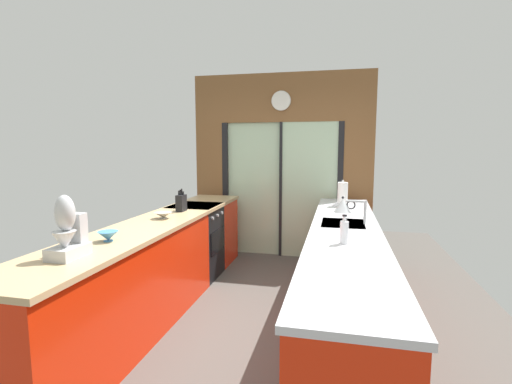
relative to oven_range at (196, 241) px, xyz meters
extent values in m
cube|color=#4C4742|center=(0.91, -0.65, -0.47)|extent=(5.04, 7.60, 0.02)
cube|color=brown|center=(0.91, 1.15, 1.89)|extent=(2.64, 0.08, 0.70)
cube|color=#B2D1AD|center=(0.49, 1.17, 0.54)|extent=(0.80, 0.02, 2.00)
cube|color=#B2D1AD|center=(1.33, 1.13, 0.54)|extent=(0.80, 0.02, 2.00)
cube|color=black|center=(0.05, 1.15, 0.54)|extent=(0.08, 0.10, 2.00)
cube|color=black|center=(1.77, 1.15, 0.54)|extent=(0.08, 0.10, 2.00)
cube|color=black|center=(0.91, 1.15, 0.54)|extent=(0.04, 0.10, 2.00)
cube|color=brown|center=(-0.20, 1.15, 0.54)|extent=(0.42, 0.08, 2.00)
cube|color=brown|center=(2.02, 1.15, 0.54)|extent=(0.42, 0.08, 2.00)
cylinder|color=white|center=(0.91, 1.09, 1.84)|extent=(0.27, 0.03, 0.27)
torus|color=beige|center=(0.91, 1.09, 1.84)|extent=(0.29, 0.02, 0.29)
cube|color=red|center=(0.00, -1.57, -0.02)|extent=(0.58, 2.55, 0.88)
cube|color=red|center=(0.00, 0.63, -0.02)|extent=(0.58, 0.65, 0.88)
cube|color=tan|center=(0.00, -0.95, 0.44)|extent=(0.62, 3.80, 0.04)
cube|color=red|center=(1.82, -0.95, -0.02)|extent=(0.58, 3.80, 0.88)
cube|color=#BCBCC1|center=(1.82, -0.95, 0.44)|extent=(0.62, 3.80, 0.04)
cube|color=#B7BABC|center=(1.80, -0.70, 0.44)|extent=(0.40, 0.48, 0.05)
cylinder|color=#B7BABC|center=(2.00, -0.70, 0.58)|extent=(0.02, 0.02, 0.22)
cylinder|color=#B7BABC|center=(1.91, -0.70, 0.68)|extent=(0.18, 0.02, 0.02)
cube|color=black|center=(0.00, 0.00, -0.02)|extent=(0.58, 0.60, 0.88)
cube|color=black|center=(0.29, 0.00, 0.02)|extent=(0.01, 0.48, 0.28)
cube|color=black|center=(0.00, 0.00, 0.45)|extent=(0.58, 0.60, 0.03)
cylinder|color=#B7BABC|center=(0.30, -0.18, 0.34)|extent=(0.02, 0.04, 0.04)
cylinder|color=#B7BABC|center=(0.30, 0.00, 0.34)|extent=(0.02, 0.04, 0.04)
cylinder|color=#B7BABC|center=(0.30, 0.18, 0.34)|extent=(0.02, 0.04, 0.04)
cylinder|color=teal|center=(0.02, -1.80, 0.47)|extent=(0.07, 0.07, 0.01)
cone|color=teal|center=(0.02, -1.80, 0.51)|extent=(0.16, 0.16, 0.07)
cylinder|color=gray|center=(0.02, -0.88, 0.47)|extent=(0.08, 0.08, 0.01)
cone|color=gray|center=(0.02, -0.88, 0.50)|extent=(0.18, 0.18, 0.06)
cube|color=black|center=(0.02, -0.44, 0.56)|extent=(0.08, 0.14, 0.19)
cylinder|color=black|center=(-0.01, -0.44, 0.67)|extent=(0.02, 0.02, 0.06)
cylinder|color=black|center=(0.01, -0.44, 0.67)|extent=(0.02, 0.02, 0.07)
cylinder|color=black|center=(0.03, -0.44, 0.68)|extent=(0.02, 0.02, 0.08)
cylinder|color=black|center=(0.05, -0.44, 0.67)|extent=(0.02, 0.02, 0.05)
cube|color=#B7BABC|center=(0.02, -2.23, 0.50)|extent=(0.17, 0.26, 0.08)
cube|color=#B7BABC|center=(0.02, -2.13, 0.64)|extent=(0.10, 0.08, 0.20)
ellipsoid|color=#B7BABC|center=(0.02, -2.24, 0.76)|extent=(0.13, 0.12, 0.24)
cone|color=#B7BABC|center=(0.02, -2.26, 0.58)|extent=(0.15, 0.15, 0.13)
cone|color=#B7BABC|center=(1.80, -0.10, 0.54)|extent=(0.19, 0.19, 0.15)
sphere|color=black|center=(1.80, -0.10, 0.63)|extent=(0.03, 0.03, 0.03)
cylinder|color=#B7BABC|center=(1.71, -0.10, 0.55)|extent=(0.08, 0.02, 0.07)
torus|color=black|center=(1.89, -0.10, 0.55)|extent=(0.10, 0.01, 0.10)
cylinder|color=silver|center=(1.80, -1.47, 0.55)|extent=(0.06, 0.06, 0.17)
cylinder|color=silver|center=(1.80, -1.47, 0.66)|extent=(0.03, 0.03, 0.04)
cylinder|color=black|center=(1.80, -1.47, 0.68)|extent=(0.03, 0.03, 0.01)
cylinder|color=#B7BABC|center=(1.80, 0.33, 0.47)|extent=(0.14, 0.14, 0.01)
cylinder|color=white|center=(1.80, 0.33, 0.62)|extent=(0.12, 0.12, 0.28)
sphere|color=#B7BABC|center=(1.80, 0.33, 0.77)|extent=(0.03, 0.03, 0.03)
camera|label=1|loc=(1.75, -4.26, 1.20)|focal=25.84mm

